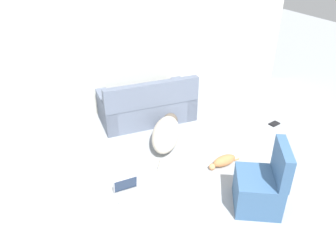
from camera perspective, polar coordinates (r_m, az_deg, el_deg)
name	(u,v)px	position (r m, az deg, el deg)	size (l,w,h in m)	color
ground_plane	(228,233)	(4.18, 10.37, -17.79)	(20.00, 20.00, 0.00)	#999EA3
wall_back	(123,45)	(6.31, -7.79, 13.79)	(7.44, 0.06, 2.59)	beige
couch	(147,106)	(6.17, -3.62, 3.50)	(1.77, 0.96, 0.88)	slate
dog	(166,133)	(5.51, -0.30, -1.15)	(0.97, 1.33, 0.40)	beige
cat	(223,161)	(5.11, 9.63, -6.04)	(0.58, 0.20, 0.17)	#BC7A47
laptop_open	(127,189)	(4.59, -7.16, -10.82)	(0.34, 0.26, 0.23)	#B7B7BC
book_black	(274,124)	(6.44, 18.02, 0.38)	(0.22, 0.16, 0.02)	black
side_chair	(262,187)	(4.39, 15.97, -10.10)	(0.80, 0.81, 0.93)	#385B84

